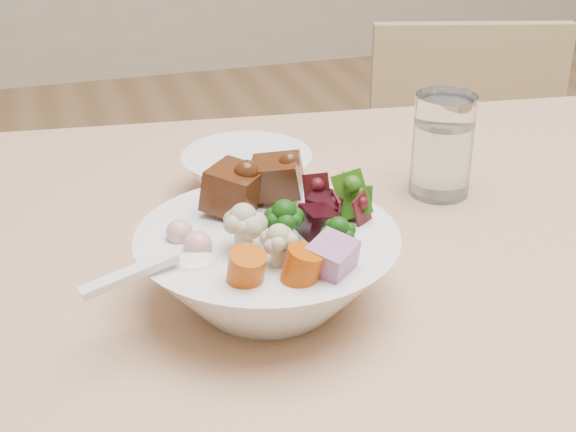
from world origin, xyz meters
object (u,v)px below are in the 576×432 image
(chair_far, at_px, (468,220))
(side_bowl, at_px, (247,174))
(food_bowl, at_px, (269,262))
(water_glass, at_px, (442,149))

(chair_far, xyz_separation_m, side_bowl, (-0.52, -0.40, 0.33))
(side_bowl, bearing_deg, food_bowl, -99.79)
(chair_far, distance_m, side_bowl, 0.73)
(food_bowl, distance_m, water_glass, 0.27)
(side_bowl, bearing_deg, chair_far, 37.51)
(water_glass, height_order, side_bowl, water_glass)
(chair_far, height_order, water_glass, water_glass)
(chair_far, bearing_deg, water_glass, -109.39)
(chair_far, relative_size, food_bowl, 3.62)
(food_bowl, bearing_deg, side_bowl, 80.21)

